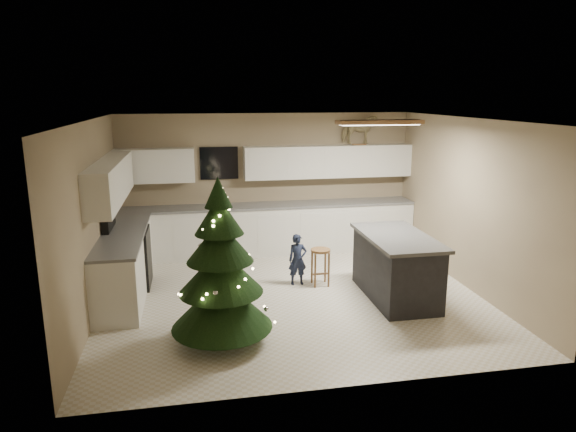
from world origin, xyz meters
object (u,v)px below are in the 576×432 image
object	(u,v)px
island	(396,266)
bar_stool	(320,258)
christmas_tree	(221,276)
rocking_horse	(360,129)
toddler	(298,260)

from	to	relation	value
island	bar_stool	distance (m)	1.19
christmas_tree	rocking_horse	bearing A→B (deg)	51.15
christmas_tree	island	bearing A→B (deg)	19.26
christmas_tree	toddler	distance (m)	2.18
bar_stool	toddler	xyz separation A→B (m)	(-0.34, 0.10, -0.04)
toddler	rocking_horse	size ratio (longest dim) A/B	1.22
bar_stool	toddler	bearing A→B (deg)	164.06
rocking_horse	island	bearing A→B (deg)	169.84
bar_stool	christmas_tree	distance (m)	2.32
christmas_tree	toddler	bearing A→B (deg)	52.86
toddler	rocking_horse	xyz separation A→B (m)	(1.57, 1.85, 1.89)
island	toddler	bearing A→B (deg)	148.79
bar_stool	rocking_horse	size ratio (longest dim) A/B	0.88
bar_stool	toddler	distance (m)	0.36
island	christmas_tree	xyz separation A→B (m)	(-2.60, -0.91, 0.35)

